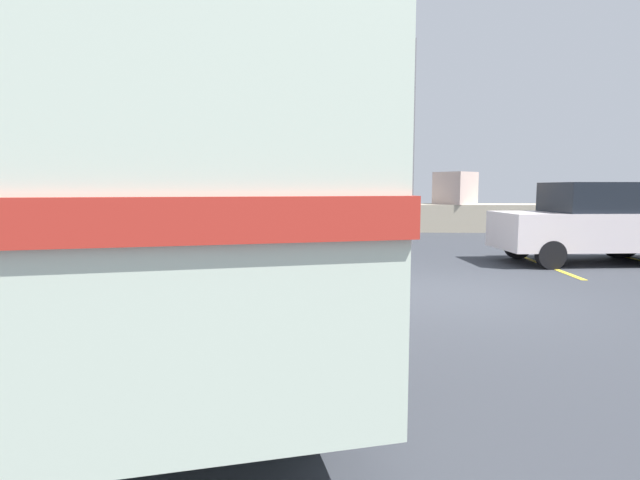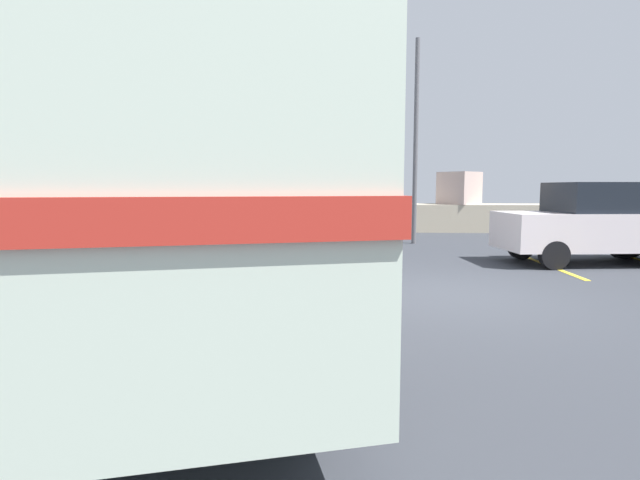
% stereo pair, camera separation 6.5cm
% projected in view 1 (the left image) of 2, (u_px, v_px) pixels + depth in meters
% --- Properties ---
extents(ground, '(32.00, 26.00, 0.02)m').
position_uv_depth(ground, '(444.00, 295.00, 7.89)').
color(ground, '#32353B').
extents(breakwater, '(31.36, 1.88, 2.43)m').
position_uv_depth(breakwater, '(381.00, 215.00, 19.54)').
color(breakwater, '#B9AD94').
rests_on(breakwater, ground).
extents(vintage_coach, '(4.66, 8.91, 3.70)m').
position_uv_depth(vintage_coach, '(183.00, 164.00, 5.98)').
color(vintage_coach, black).
rests_on(vintage_coach, ground).
extents(parked_car_nearest, '(4.25, 2.10, 1.86)m').
position_uv_depth(parked_car_nearest, '(591.00, 222.00, 11.05)').
color(parked_car_nearest, black).
rests_on(parked_car_nearest, ground).
extents(lamp_post, '(0.83, 0.49, 6.22)m').
position_uv_depth(lamp_post, '(410.00, 130.00, 14.74)').
color(lamp_post, '#5B5B60').
rests_on(lamp_post, ground).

